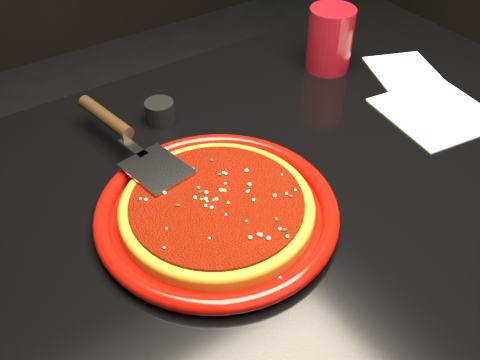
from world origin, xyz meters
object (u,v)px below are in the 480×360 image
cup (330,39)px  table (278,306)px  pizza_server (130,138)px  plate (217,211)px  ramekin (160,112)px

cup → table: bearing=-141.4°
cup → pizza_server: bearing=-173.9°
plate → cup: (0.41, 0.24, 0.05)m
cup → ramekin: cup is taller
plate → pizza_server: (-0.04, 0.19, 0.03)m
pizza_server → table: bearing=-48.4°
plate → ramekin: ramekin is taller
table → cup: 0.55m
plate → ramekin: (0.05, 0.26, 0.01)m
table → pizza_server: bearing=141.3°
table → cup: size_ratio=9.68×
table → ramekin: 0.47m
table → plate: 0.42m
ramekin → pizza_server: bearing=-141.2°
plate → cup: size_ratio=2.80×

